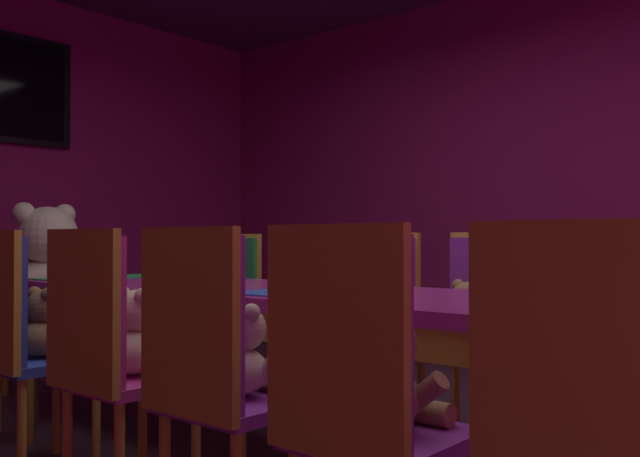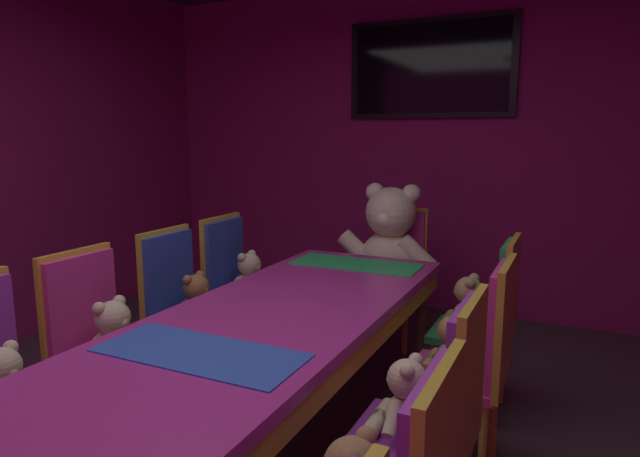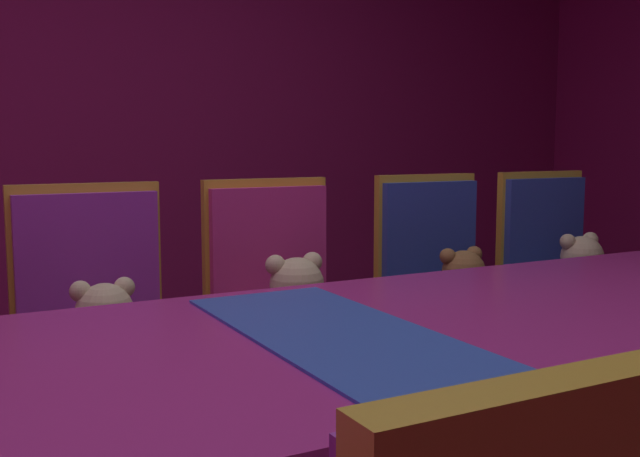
# 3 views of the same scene
# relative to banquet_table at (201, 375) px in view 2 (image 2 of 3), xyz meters

# --- Properties ---
(wall_back) EXTENTS (5.20, 0.12, 2.80)m
(wall_back) POSITION_rel_banquet_table_xyz_m (0.00, 3.20, 0.74)
(wall_back) COLOR #8C1959
(wall_back) RESTS_ON ground_plane
(banquet_table) EXTENTS (0.90, 3.54, 0.75)m
(banquet_table) POSITION_rel_banquet_table_xyz_m (0.00, 0.00, 0.00)
(banquet_table) COLOR #B22D8C
(banquet_table) RESTS_ON ground_plane
(teddy_left_2) EXTENTS (0.24, 0.31, 0.29)m
(teddy_left_2) POSITION_rel_banquet_table_xyz_m (-0.68, -0.29, -0.07)
(teddy_left_2) COLOR beige
(teddy_left_2) RESTS_ON chair_left_2
(chair_left_3) EXTENTS (0.42, 0.41, 0.98)m
(chair_left_3) POSITION_rel_banquet_table_xyz_m (-0.83, 0.26, -0.06)
(chair_left_3) COLOR #CC338C
(chair_left_3) RESTS_ON ground_plane
(teddy_left_3) EXTENTS (0.26, 0.34, 0.32)m
(teddy_left_3) POSITION_rel_banquet_table_xyz_m (-0.69, 0.26, -0.06)
(teddy_left_3) COLOR beige
(teddy_left_3) RESTS_ON chair_left_3
(chair_left_4) EXTENTS (0.42, 0.41, 0.98)m
(chair_left_4) POSITION_rel_banquet_table_xyz_m (-0.85, 0.88, -0.06)
(chair_left_4) COLOR #2D47B2
(chair_left_4) RESTS_ON ground_plane
(teddy_left_4) EXTENTS (0.24, 0.31, 0.29)m
(teddy_left_4) POSITION_rel_banquet_table_xyz_m (-0.70, 0.88, -0.07)
(teddy_left_4) COLOR olive
(teddy_left_4) RESTS_ON chair_left_4
(chair_left_5) EXTENTS (0.42, 0.41, 0.98)m
(chair_left_5) POSITION_rel_banquet_table_xyz_m (-0.85, 1.43, -0.06)
(chair_left_5) COLOR #2D47B2
(chair_left_5) RESTS_ON ground_plane
(teddy_left_5) EXTENTS (0.25, 0.33, 0.31)m
(teddy_left_5) POSITION_rel_banquet_table_xyz_m (-0.71, 1.43, -0.07)
(teddy_left_5) COLOR beige
(teddy_left_5) RESTS_ON chair_left_5
(chair_right_3) EXTENTS (0.42, 0.41, 0.98)m
(chair_right_3) POSITION_rel_banquet_table_xyz_m (0.82, 0.27, -0.06)
(chair_right_3) COLOR purple
(chair_right_3) RESTS_ON ground_plane
(teddy_right_3) EXTENTS (0.23, 0.30, 0.28)m
(teddy_right_3) POSITION_rel_banquet_table_xyz_m (0.68, 0.27, -0.08)
(teddy_right_3) COLOR beige
(teddy_right_3) RESTS_ON chair_right_3
(chair_right_4) EXTENTS (0.42, 0.41, 0.98)m
(chair_right_4) POSITION_rel_banquet_table_xyz_m (0.86, 0.86, -0.06)
(chair_right_4) COLOR #CC338C
(chair_right_4) RESTS_ON ground_plane
(teddy_right_4) EXTENTS (0.22, 0.28, 0.27)m
(teddy_right_4) POSITION_rel_banquet_table_xyz_m (0.72, 0.86, -0.08)
(teddy_right_4) COLOR #9E7247
(teddy_right_4) RESTS_ON chair_right_4
(chair_right_5) EXTENTS (0.42, 0.41, 0.98)m
(chair_right_5) POSITION_rel_banquet_table_xyz_m (0.82, 1.43, -0.06)
(chair_right_5) COLOR #268C4C
(chair_right_5) RESTS_ON ground_plane
(teddy_right_5) EXTENTS (0.25, 0.32, 0.31)m
(teddy_right_5) POSITION_rel_banquet_table_xyz_m (0.68, 1.43, -0.07)
(teddy_right_5) COLOR tan
(teddy_right_5) RESTS_ON chair_right_5
(throne_chair) EXTENTS (0.41, 0.42, 0.98)m
(throne_chair) POSITION_rel_banquet_table_xyz_m (0.00, 2.31, -0.06)
(throne_chair) COLOR #CC338C
(throne_chair) RESTS_ON ground_plane
(king_teddy_bear) EXTENTS (0.76, 0.59, 0.71)m
(king_teddy_bear) POSITION_rel_banquet_table_xyz_m (0.00, 2.14, 0.10)
(king_teddy_bear) COLOR beige
(king_teddy_bear) RESTS_ON throne_chair
(wall_tv) EXTENTS (1.38, 0.06, 0.80)m
(wall_tv) POSITION_rel_banquet_table_xyz_m (0.00, 3.11, 1.39)
(wall_tv) COLOR black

